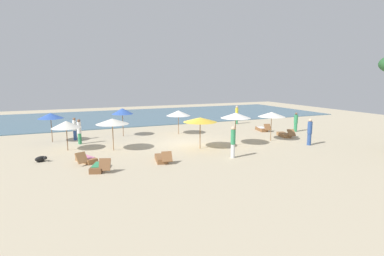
{
  "coord_description": "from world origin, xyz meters",
  "views": [
    {
      "loc": [
        -8.07,
        -19.84,
        4.79
      ],
      "look_at": [
        0.63,
        0.42,
        1.1
      ],
      "focal_mm": 28.44,
      "sensor_mm": 36.0,
      "label": 1
    }
  ],
  "objects_px": {
    "lounger_4": "(285,135)",
    "person_3": "(296,122)",
    "lounger_2": "(86,159)",
    "person_2": "(233,141)",
    "umbrella_0": "(236,115)",
    "umbrella_4": "(51,116)",
    "umbrella_6": "(112,121)",
    "lounger_3": "(262,129)",
    "umbrella_1": "(200,120)",
    "person_0": "(310,132)",
    "umbrella_2": "(66,124)",
    "umbrella_5": "(272,114)",
    "umbrella_7": "(178,113)",
    "lounger_1": "(99,167)",
    "dog": "(41,159)",
    "lounger_0": "(162,159)",
    "person_1": "(79,131)",
    "person_4": "(237,115)",
    "person_5": "(75,129)",
    "umbrella_3": "(122,111)"
  },
  "relations": [
    {
      "from": "lounger_4",
      "to": "person_3",
      "type": "height_order",
      "value": "person_3"
    },
    {
      "from": "lounger_2",
      "to": "person_2",
      "type": "relative_size",
      "value": 0.91
    },
    {
      "from": "umbrella_0",
      "to": "umbrella_4",
      "type": "xyz_separation_m",
      "value": [
        -12.0,
        6.3,
        -0.16
      ]
    },
    {
      "from": "umbrella_6",
      "to": "lounger_3",
      "type": "bearing_deg",
      "value": 9.43
    },
    {
      "from": "umbrella_1",
      "to": "person_0",
      "type": "distance_m",
      "value": 7.96
    },
    {
      "from": "umbrella_2",
      "to": "umbrella_5",
      "type": "distance_m",
      "value": 14.6
    },
    {
      "from": "person_3",
      "to": "umbrella_7",
      "type": "bearing_deg",
      "value": 163.68
    },
    {
      "from": "lounger_1",
      "to": "umbrella_2",
      "type": "bearing_deg",
      "value": 104.62
    },
    {
      "from": "lounger_1",
      "to": "person_2",
      "type": "xyz_separation_m",
      "value": [
        7.69,
        -0.59,
        0.83
      ]
    },
    {
      "from": "lounger_2",
      "to": "dog",
      "type": "height_order",
      "value": "lounger_2"
    },
    {
      "from": "lounger_4",
      "to": "person_3",
      "type": "bearing_deg",
      "value": 31.5
    },
    {
      "from": "umbrella_6",
      "to": "person_2",
      "type": "height_order",
      "value": "umbrella_6"
    },
    {
      "from": "lounger_0",
      "to": "person_2",
      "type": "xyz_separation_m",
      "value": [
        4.17,
        -0.92,
        0.84
      ]
    },
    {
      "from": "lounger_1",
      "to": "person_1",
      "type": "height_order",
      "value": "person_1"
    },
    {
      "from": "lounger_3",
      "to": "lounger_4",
      "type": "distance_m",
      "value": 2.97
    },
    {
      "from": "lounger_0",
      "to": "umbrella_6",
      "type": "bearing_deg",
      "value": 118.92
    },
    {
      "from": "umbrella_6",
      "to": "lounger_0",
      "type": "xyz_separation_m",
      "value": [
        2.13,
        -3.85,
        -1.77
      ]
    },
    {
      "from": "dog",
      "to": "person_0",
      "type": "bearing_deg",
      "value": -8.92
    },
    {
      "from": "person_1",
      "to": "umbrella_7",
      "type": "bearing_deg",
      "value": 5.9
    },
    {
      "from": "umbrella_7",
      "to": "lounger_3",
      "type": "bearing_deg",
      "value": -11.17
    },
    {
      "from": "umbrella_5",
      "to": "umbrella_6",
      "type": "xyz_separation_m",
      "value": [
        -11.54,
        1.58,
        -0.08
      ]
    },
    {
      "from": "umbrella_2",
      "to": "lounger_2",
      "type": "relative_size",
      "value": 1.12
    },
    {
      "from": "person_4",
      "to": "umbrella_6",
      "type": "bearing_deg",
      "value": -153.71
    },
    {
      "from": "umbrella_7",
      "to": "dog",
      "type": "bearing_deg",
      "value": -154.43
    },
    {
      "from": "umbrella_0",
      "to": "person_5",
      "type": "relative_size",
      "value": 1.33
    },
    {
      "from": "person_4",
      "to": "dog",
      "type": "distance_m",
      "value": 19.53
    },
    {
      "from": "lounger_0",
      "to": "dog",
      "type": "bearing_deg",
      "value": 157.39
    },
    {
      "from": "umbrella_1",
      "to": "umbrella_6",
      "type": "bearing_deg",
      "value": 161.53
    },
    {
      "from": "person_1",
      "to": "lounger_4",
      "type": "bearing_deg",
      "value": -13.16
    },
    {
      "from": "umbrella_7",
      "to": "person_2",
      "type": "height_order",
      "value": "umbrella_7"
    },
    {
      "from": "umbrella_7",
      "to": "person_2",
      "type": "xyz_separation_m",
      "value": [
        0.27,
        -8.5,
        -0.8
      ]
    },
    {
      "from": "umbrella_0",
      "to": "lounger_2",
      "type": "height_order",
      "value": "umbrella_0"
    },
    {
      "from": "person_2",
      "to": "person_4",
      "type": "relative_size",
      "value": 1.02
    },
    {
      "from": "lounger_1",
      "to": "person_5",
      "type": "bearing_deg",
      "value": 95.16
    },
    {
      "from": "umbrella_5",
      "to": "umbrella_1",
      "type": "bearing_deg",
      "value": -177.6
    },
    {
      "from": "umbrella_0",
      "to": "person_1",
      "type": "xyz_separation_m",
      "value": [
        -10.15,
        4.78,
        -1.19
      ]
    },
    {
      "from": "umbrella_0",
      "to": "umbrella_4",
      "type": "height_order",
      "value": "umbrella_0"
    },
    {
      "from": "umbrella_0",
      "to": "dog",
      "type": "relative_size",
      "value": 3.27
    },
    {
      "from": "umbrella_4",
      "to": "person_5",
      "type": "height_order",
      "value": "umbrella_4"
    },
    {
      "from": "umbrella_5",
      "to": "umbrella_7",
      "type": "xyz_separation_m",
      "value": [
        -5.51,
        5.31,
        -0.22
      ]
    },
    {
      "from": "person_0",
      "to": "person_4",
      "type": "height_order",
      "value": "person_0"
    },
    {
      "from": "umbrella_3",
      "to": "person_1",
      "type": "distance_m",
      "value": 4.02
    },
    {
      "from": "person_4",
      "to": "person_5",
      "type": "relative_size",
      "value": 1.08
    },
    {
      "from": "lounger_0",
      "to": "person_3",
      "type": "bearing_deg",
      "value": 18.41
    },
    {
      "from": "lounger_0",
      "to": "lounger_3",
      "type": "bearing_deg",
      "value": 28.1
    },
    {
      "from": "umbrella_7",
      "to": "umbrella_4",
      "type": "bearing_deg",
      "value": 175.89
    },
    {
      "from": "lounger_0",
      "to": "lounger_2",
      "type": "height_order",
      "value": "lounger_2"
    },
    {
      "from": "person_1",
      "to": "person_2",
      "type": "height_order",
      "value": "person_2"
    },
    {
      "from": "umbrella_4",
      "to": "person_0",
      "type": "distance_m",
      "value": 18.86
    },
    {
      "from": "umbrella_5",
      "to": "umbrella_6",
      "type": "height_order",
      "value": "umbrella_5"
    }
  ]
}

